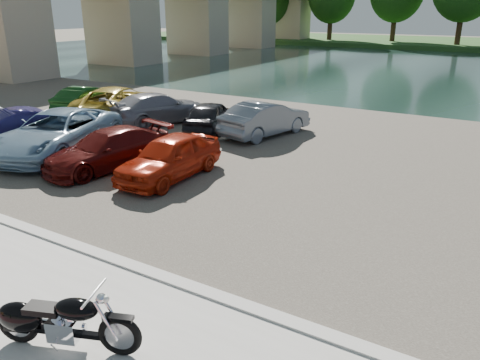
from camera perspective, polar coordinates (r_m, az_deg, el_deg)
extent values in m
plane|color=#595447|center=(8.25, -18.82, -18.01)|extent=(200.00, 200.00, 0.00)
cube|color=#ADAAA3|center=(9.33, -9.46, -11.72)|extent=(60.00, 0.30, 0.14)
cube|color=#433E36|center=(16.59, 10.90, 2.46)|extent=(60.00, 18.00, 0.04)
cube|color=#192D29|center=(44.52, 24.51, 11.99)|extent=(120.00, 40.00, 0.00)
cube|color=tan|center=(39.90, -26.78, 16.15)|extent=(6.00, 4.00, 7.20)
cube|color=tan|center=(47.56, -14.18, 17.93)|extent=(6.00, 4.00, 7.20)
cube|color=tan|center=(56.74, -5.24, 18.68)|extent=(6.00, 4.00, 7.20)
cube|color=tan|center=(66.83, 1.15, 18.96)|extent=(6.00, 4.00, 7.20)
cube|color=tan|center=(77.46, 5.84, 19.03)|extent=(6.00, 4.00, 7.20)
cylinder|color=#362213|center=(77.11, 3.93, 18.52)|extent=(0.70, 0.70, 4.50)
cylinder|color=#362213|center=(74.73, 10.93, 18.35)|extent=(0.70, 0.70, 4.95)
cylinder|color=#362213|center=(73.41, 18.26, 17.89)|extent=(0.70, 0.70, 5.40)
cylinder|color=#362213|center=(69.04, 25.27, 17.14)|extent=(0.70, 0.70, 5.85)
torus|color=black|center=(7.45, -14.42, -17.88)|extent=(0.68, 0.36, 0.68)
torus|color=black|center=(8.19, -25.43, -15.50)|extent=(0.68, 0.36, 0.68)
cylinder|color=#B2B2B7|center=(7.45, -14.42, -17.88)|extent=(0.45, 0.22, 0.46)
cylinder|color=#B2B2B7|center=(8.19, -25.43, -15.50)|extent=(0.45, 0.22, 0.46)
cylinder|color=silver|center=(7.25, -16.01, -16.23)|extent=(0.32, 0.16, 0.63)
cylinder|color=silver|center=(7.39, -15.34, -15.36)|extent=(0.32, 0.16, 0.63)
cylinder|color=silver|center=(7.19, -17.37, -13.03)|extent=(0.30, 0.71, 0.04)
sphere|color=silver|center=(7.19, -16.57, -13.69)|extent=(0.21, 0.21, 0.16)
sphere|color=silver|center=(7.16, -16.05, -13.78)|extent=(0.14, 0.14, 0.11)
cube|color=black|center=(7.27, -14.64, -15.94)|extent=(0.47, 0.29, 0.06)
cube|color=black|center=(7.82, -20.17, -17.06)|extent=(1.16, 0.53, 0.08)
cube|color=silver|center=(7.80, -20.57, -16.58)|extent=(0.54, 0.46, 0.34)
cylinder|color=silver|center=(7.64, -20.08, -15.51)|extent=(0.29, 0.26, 0.27)
cylinder|color=silver|center=(7.74, -21.42, -15.23)|extent=(0.29, 0.26, 0.27)
ellipsoid|color=black|center=(7.49, -19.34, -14.63)|extent=(0.76, 0.58, 0.32)
cube|color=black|center=(7.78, -22.83, -14.28)|extent=(0.61, 0.46, 0.10)
ellipsoid|color=black|center=(8.10, -25.26, -14.88)|extent=(0.80, 0.58, 0.50)
cube|color=black|center=(8.17, -25.49, -15.22)|extent=(0.44, 0.31, 0.30)
cylinder|color=silver|center=(8.13, -21.79, -16.27)|extent=(1.06, 0.48, 0.09)
cylinder|color=silver|center=(8.08, -21.86, -15.81)|extent=(1.06, 0.48, 0.09)
cylinder|color=#B2B2B7|center=(7.86, -21.70, -18.45)|extent=(0.07, 0.14, 0.22)
imported|color=#181441|center=(19.93, -26.14, 5.74)|extent=(2.55, 4.21, 1.31)
imported|color=#7B9BB4|center=(17.93, -21.38, 5.36)|extent=(4.00, 5.99, 1.53)
imported|color=#4D0D0B|center=(15.78, -15.78, 3.61)|extent=(2.66, 4.61, 1.26)
imported|color=#A4200A|center=(14.44, -8.57, 2.80)|extent=(1.64, 3.94, 1.33)
imported|color=#0F3811|center=(25.06, -18.20, 9.34)|extent=(2.13, 4.12, 1.29)
imported|color=#A48825|center=(23.29, -14.70, 9.18)|extent=(3.95, 5.86, 1.49)
imported|color=gray|center=(21.69, -10.02, 8.62)|extent=(3.16, 5.15, 1.39)
imported|color=black|center=(20.11, -3.57, 7.81)|extent=(2.51, 4.01, 1.27)
imported|color=slate|center=(19.31, 3.11, 7.49)|extent=(2.38, 4.45, 1.39)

